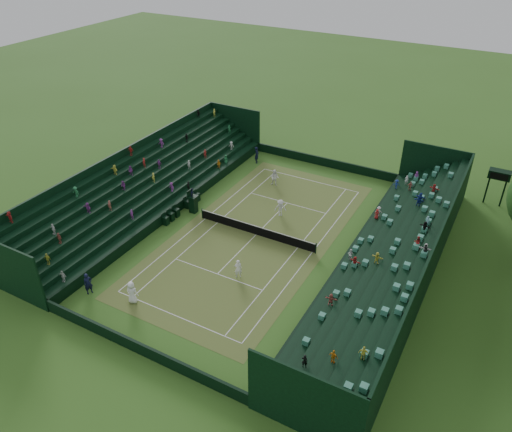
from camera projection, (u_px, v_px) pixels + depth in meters
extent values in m
plane|color=#386520|center=(256.00, 235.00, 44.73)|extent=(160.00, 160.00, 0.00)
cube|color=#3D7125|center=(256.00, 235.00, 44.72)|extent=(12.97, 26.77, 0.01)
cube|color=black|center=(324.00, 162.00, 56.23)|extent=(17.17, 0.20, 1.00)
cube|color=black|center=(139.00, 348.00, 32.69)|extent=(17.17, 0.20, 1.00)
cube|color=black|center=(346.00, 258.00, 40.98)|extent=(0.20, 31.77, 1.00)
cube|color=black|center=(179.00, 207.00, 47.94)|extent=(0.20, 31.77, 1.00)
cube|color=black|center=(352.00, 260.00, 40.77)|extent=(0.80, 32.00, 1.00)
cube|color=black|center=(362.00, 260.00, 40.33)|extent=(0.80, 32.00, 1.45)
cube|color=black|center=(372.00, 261.00, 39.88)|extent=(0.80, 32.00, 1.90)
cube|color=black|center=(382.00, 262.00, 39.43)|extent=(0.80, 32.00, 2.35)
cube|color=black|center=(392.00, 263.00, 38.98)|extent=(0.80, 32.00, 2.80)
cube|color=black|center=(403.00, 263.00, 38.53)|extent=(0.80, 32.00, 3.25)
cube|color=black|center=(414.00, 264.00, 38.09)|extent=(0.80, 32.00, 3.70)
cube|color=black|center=(425.00, 265.00, 37.64)|extent=(0.80, 32.00, 4.15)
cube|color=black|center=(432.00, 263.00, 37.23)|extent=(0.20, 32.00, 4.90)
cube|color=black|center=(175.00, 205.00, 48.15)|extent=(0.80, 32.00, 1.00)
cube|color=black|center=(168.00, 201.00, 48.35)|extent=(0.80, 32.00, 1.45)
cube|color=black|center=(161.00, 197.00, 48.56)|extent=(0.80, 32.00, 1.90)
cube|color=black|center=(154.00, 193.00, 48.77)|extent=(0.80, 32.00, 2.35)
cube|color=black|center=(148.00, 189.00, 48.98)|extent=(0.80, 32.00, 2.80)
cube|color=black|center=(141.00, 185.00, 49.19)|extent=(0.80, 32.00, 3.25)
cube|color=black|center=(134.00, 182.00, 49.40)|extent=(0.80, 32.00, 3.70)
cube|color=black|center=(128.00, 178.00, 49.61)|extent=(0.80, 32.00, 4.15)
cube|color=black|center=(124.00, 173.00, 49.61)|extent=(0.20, 32.00, 4.90)
cylinder|color=black|center=(202.00, 213.00, 46.82)|extent=(0.10, 0.10, 1.06)
cylinder|color=black|center=(316.00, 248.00, 42.07)|extent=(0.10, 0.10, 1.06)
cube|color=black|center=(256.00, 231.00, 44.48)|extent=(11.57, 0.02, 0.86)
cube|color=white|center=(256.00, 226.00, 44.23)|extent=(11.57, 0.04, 0.07)
cylinder|color=black|center=(487.00, 189.00, 48.81)|extent=(0.16, 0.16, 3.00)
cylinder|color=black|center=(503.00, 193.00, 48.19)|extent=(0.16, 0.16, 3.00)
cube|color=black|center=(500.00, 174.00, 47.55)|extent=(2.00, 1.00, 0.80)
cube|color=black|center=(193.00, 204.00, 47.63)|extent=(0.64, 0.64, 1.65)
cube|color=black|center=(193.00, 197.00, 47.17)|extent=(0.82, 0.82, 0.09)
cube|color=black|center=(190.00, 193.00, 47.13)|extent=(0.07, 0.82, 0.64)
imported|color=black|center=(192.00, 192.00, 46.92)|extent=(0.46, 0.51, 0.85)
cube|color=black|center=(166.00, 221.00, 45.98)|extent=(0.51, 0.51, 0.81)
cube|color=black|center=(163.00, 215.00, 45.81)|extent=(0.06, 0.51, 0.51)
cube|color=black|center=(171.00, 217.00, 46.57)|extent=(0.51, 0.51, 0.81)
cube|color=black|center=(169.00, 211.00, 46.40)|extent=(0.06, 0.51, 0.51)
cube|color=black|center=(176.00, 213.00, 47.16)|extent=(0.51, 0.51, 0.81)
cube|color=black|center=(174.00, 207.00, 47.00)|extent=(0.06, 0.51, 0.51)
cube|color=black|center=(187.00, 204.00, 48.50)|extent=(0.51, 0.51, 0.81)
cube|color=black|center=(185.00, 199.00, 48.33)|extent=(0.06, 0.51, 0.51)
cube|color=black|center=(192.00, 201.00, 49.09)|extent=(0.51, 0.51, 0.81)
cube|color=black|center=(190.00, 195.00, 48.92)|extent=(0.06, 0.51, 0.51)
cube|color=black|center=(197.00, 197.00, 49.68)|extent=(0.51, 0.51, 0.81)
cube|color=black|center=(194.00, 192.00, 49.52)|extent=(0.06, 0.51, 0.51)
imported|color=white|center=(132.00, 292.00, 36.70)|extent=(1.01, 0.75, 1.87)
imported|color=white|center=(238.00, 269.00, 39.25)|extent=(0.73, 0.69, 1.67)
imported|color=white|center=(275.00, 178.00, 52.16)|extent=(0.97, 0.83, 1.76)
imported|color=silver|center=(280.00, 208.00, 47.04)|extent=(1.27, 1.05, 1.70)
imported|color=black|center=(257.00, 155.00, 56.70)|extent=(0.71, 0.84, 1.95)
imported|color=black|center=(88.00, 284.00, 37.60)|extent=(0.64, 0.77, 1.80)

